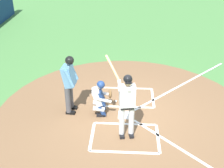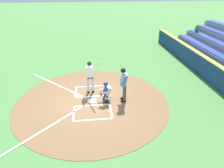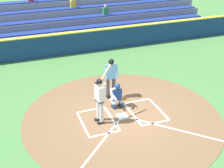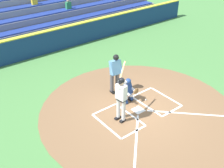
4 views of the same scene
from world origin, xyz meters
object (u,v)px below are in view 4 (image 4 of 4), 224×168
(plate_umpire, at_px, (115,71))
(baseball, at_px, (146,100))
(catcher, at_px, (128,90))
(batter, at_px, (121,96))

(plate_umpire, xyz_separation_m, baseball, (-0.61, 1.35, -1.04))
(catcher, relative_size, baseball, 15.27)
(plate_umpire, distance_m, baseball, 1.81)
(plate_umpire, bearing_deg, batter, 57.66)
(batter, distance_m, baseball, 2.02)
(batter, distance_m, catcher, 1.38)
(catcher, height_order, plate_umpire, plate_umpire)
(catcher, height_order, baseball, catcher)
(batter, xyz_separation_m, baseball, (-1.68, -0.35, -1.06))
(batter, relative_size, baseball, 28.76)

